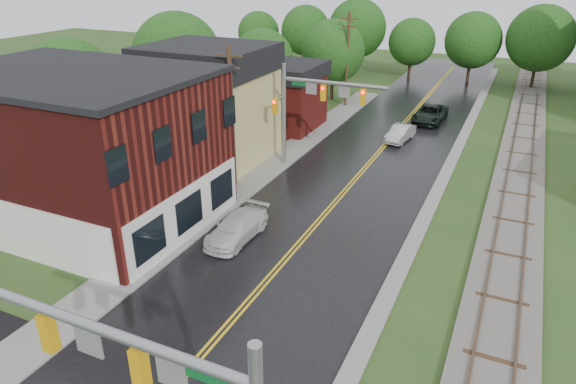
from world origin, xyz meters
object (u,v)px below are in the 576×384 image
Objects in this scene: tree_left_b at (178,60)px; tree_left_e at (334,53)px; suv_dark at (430,114)px; traffic_signal_far at (313,99)px; utility_pole_b at (232,116)px; utility_pole_c at (347,58)px; sedan_silver at (400,133)px; tree_left_c at (264,62)px; tree_left_a at (72,90)px; pickup_white at (237,228)px; brick_building at (78,147)px.

tree_left_e is (9.00, 14.00, -0.90)m from tree_left_b.
traffic_signal_far is at bearing -107.95° from suv_dark.
utility_pole_b is 23.99m from tree_left_e.
utility_pole_c is 9.83m from suv_dark.
sedan_silver is at bearing -98.32° from suv_dark.
tree_left_c is at bearing 171.45° from sedan_silver.
pickup_white is (16.65, -5.85, -4.46)m from tree_left_a.
pickup_white is (3.60, -27.95, -4.06)m from utility_pole_c.
utility_pole_b is 1.00× the size of utility_pole_c.
tree_left_e is 14.74m from sedan_silver.
tree_left_e is at bearing 50.19° from tree_left_c.
tree_left_e is 2.13× the size of sedan_silver.
traffic_signal_far is 1.62× the size of pickup_white.
traffic_signal_far is at bearing 53.08° from brick_building.
traffic_signal_far is 0.82× the size of utility_pole_c.
tree_left_e is (5.00, 6.00, 0.30)m from tree_left_c.
brick_building is 15.03m from traffic_signal_far.
utility_pole_b is at bearing 0.45° from tree_left_a.
suv_dark is (5.44, 15.00, -4.23)m from traffic_signal_far.
utility_pole_c is 28.47m from pickup_white.
tree_left_e is 1.80× the size of pickup_white.
utility_pole_b is 19.24m from tree_left_c.
pickup_white is (5.65, -29.85, -4.16)m from tree_left_e.
tree_left_c is 15.76m from sedan_silver.
tree_left_c is at bearing 111.49° from utility_pole_b.
utility_pole_c reaches higher than sedan_silver.
brick_building is at bearing -72.39° from tree_left_b.
brick_building is at bearing -96.71° from tree_left_e.
tree_left_c is 0.94× the size of tree_left_e.
utility_pole_c reaches higher than traffic_signal_far.
utility_pole_c is 2.79m from tree_left_e.
tree_left_a is 29.99m from suv_dark.
tree_left_a is 1.13× the size of tree_left_c.
brick_building is 10.14m from tree_left_a.
tree_left_e reaches higher than tree_left_c.
traffic_signal_far is 17.33m from utility_pole_c.
tree_left_c is 26.40m from pickup_white.
tree_left_a is at bearing 136.87° from brick_building.
utility_pole_c reaches higher than tree_left_a.
pickup_white is (14.65, -15.85, -5.06)m from tree_left_b.
suv_dark is at bearing 42.67° from tree_left_a.
brick_building is 9.97m from pickup_white.
suv_dark is 26.46m from pickup_white.
brick_building is at bearing -129.07° from utility_pole_b.
suv_dark is at bearing 27.02° from tree_left_b.
sedan_silver is 19.93m from pickup_white.
suv_dark reaches higher than pickup_white.
tree_left_e reaches higher than sedan_silver.
utility_pole_b is at bearing -111.33° from sedan_silver.
tree_left_c reaches higher than traffic_signal_far.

